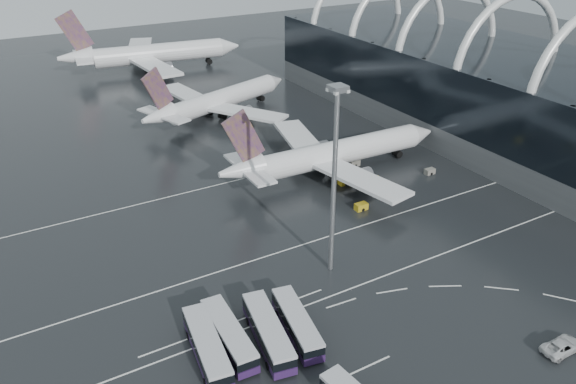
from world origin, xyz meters
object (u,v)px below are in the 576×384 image
airliner_gate_c (150,55)px  bus_row_near_d (297,323)px  van_curve_a (562,346)px  bus_row_near_c (268,332)px  gse_cart_belly_b (354,163)px  bus_row_near_b (229,335)px  gse_cart_belly_c (361,207)px  floodlight_mast (335,161)px  gse_cart_belly_a (376,180)px  gse_cart_belly_d (430,171)px  bus_row_near_a (207,347)px  gse_cart_belly_e (345,181)px  airliner_gate_b (217,101)px  airliner_main (331,155)px

airliner_gate_c → bus_row_near_d: 140.16m
airliner_gate_c → van_curve_a: airliner_gate_c is taller
airliner_gate_c → bus_row_near_c: bearing=-94.3°
bus_row_near_c → gse_cart_belly_b: size_ratio=5.76×
bus_row_near_b → gse_cart_belly_b: size_ratio=5.48×
van_curve_a → gse_cart_belly_c: size_ratio=2.51×
floodlight_mast → gse_cart_belly_b: bearing=48.5°
airliner_gate_c → gse_cart_belly_a: airliner_gate_c is taller
gse_cart_belly_a → gse_cart_belly_d: (12.52, -2.57, 0.03)m
gse_cart_belly_a → gse_cart_belly_d: 12.78m
airliner_gate_c → floodlight_mast: floodlight_mast is taller
bus_row_near_a → gse_cart_belly_d: 67.69m
bus_row_near_a → gse_cart_belly_c: size_ratio=5.84×
bus_row_near_b → gse_cart_belly_e: size_ratio=5.32×
bus_row_near_c → gse_cart_belly_b: bus_row_near_c is taller
gse_cart_belly_d → airliner_gate_b: bearing=113.9°
gse_cart_belly_b → gse_cart_belly_a: bearing=-96.4°
airliner_main → gse_cart_belly_c: bearing=-101.6°
gse_cart_belly_a → gse_cart_belly_e: bearing=156.7°
airliner_gate_b → gse_cart_belly_c: (2.57, -60.76, -3.70)m
bus_row_near_a → gse_cart_belly_e: bearing=-46.2°
gse_cart_belly_c → gse_cart_belly_d: (22.03, 5.22, -0.06)m
bus_row_near_d → floodlight_mast: bearing=-39.7°
bus_row_near_a → gse_cart_belly_c: bus_row_near_a is taller
airliner_gate_c → gse_cart_belly_c: 114.92m
gse_cart_belly_e → floodlight_mast: bearing=-129.4°
bus_row_near_d → gse_cart_belly_a: 48.70m
bus_row_near_c → van_curve_a: bus_row_near_c is taller
bus_row_near_a → bus_row_near_c: size_ratio=0.99×
gse_cart_belly_b → gse_cart_belly_d: 16.26m
gse_cart_belly_e → bus_row_near_a: bearing=-144.0°
bus_row_near_d → floodlight_mast: size_ratio=0.44×
gse_cart_belly_b → gse_cart_belly_c: gse_cart_belly_b is taller
airliner_main → gse_cart_belly_a: 10.74m
airliner_gate_c → gse_cart_belly_c: (3.60, -114.77, -4.77)m
van_curve_a → gse_cart_belly_a: bearing=-9.5°
van_curve_a → floodlight_mast: size_ratio=0.20×
van_curve_a → gse_cart_belly_a: (9.56, 51.05, -0.27)m
bus_row_near_b → gse_cart_belly_e: bearing=-49.5°
floodlight_mast → van_curve_a: bearing=-62.7°
van_curve_a → gse_cart_belly_d: 53.27m
bus_row_near_c → floodlight_mast: 25.66m
bus_row_near_a → gse_cart_belly_b: bus_row_near_a is taller
airliner_gate_b → van_curve_a: size_ratio=8.07×
bus_row_near_d → gse_cart_belly_b: (38.55, 39.90, -1.08)m
gse_cart_belly_a → gse_cart_belly_b: bearing=83.6°
bus_row_near_b → gse_cart_belly_c: 42.29m
bus_row_near_b → gse_cart_belly_a: bus_row_near_b is taller
floodlight_mast → gse_cart_belly_a: size_ratio=14.32×
van_curve_a → gse_cart_belly_d: bearing=-23.3°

